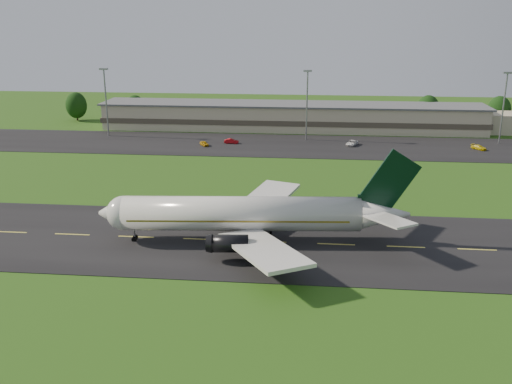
# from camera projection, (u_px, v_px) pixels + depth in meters

# --- Properties ---
(ground) EXTENTS (360.00, 360.00, 0.00)m
(ground) POSITION_uv_depth(u_px,v_px,m) (268.00, 242.00, 92.58)
(ground) COLOR #284B12
(ground) RESTS_ON ground
(taxiway) EXTENTS (220.00, 30.00, 0.10)m
(taxiway) POSITION_uv_depth(u_px,v_px,m) (268.00, 242.00, 92.57)
(taxiway) COLOR black
(taxiway) RESTS_ON ground
(apron) EXTENTS (260.00, 30.00, 0.10)m
(apron) POSITION_uv_depth(u_px,v_px,m) (288.00, 145.00, 160.98)
(apron) COLOR black
(apron) RESTS_ON ground
(airliner) EXTENTS (51.28, 42.03, 15.57)m
(airliner) POSITION_uv_depth(u_px,v_px,m) (247.00, 214.00, 91.59)
(airliner) COLOR silver
(airliner) RESTS_ON ground
(terminal) EXTENTS (145.00, 16.00, 8.40)m
(terminal) POSITION_uv_depth(u_px,v_px,m) (311.00, 117.00, 182.19)
(terminal) COLOR tan
(terminal) RESTS_ON ground
(light_mast_west) EXTENTS (2.40, 1.20, 20.35)m
(light_mast_west) POSITION_uv_depth(u_px,v_px,m) (106.00, 94.00, 169.95)
(light_mast_west) COLOR gray
(light_mast_west) RESTS_ON ground
(light_mast_centre) EXTENTS (2.40, 1.20, 20.35)m
(light_mast_centre) POSITION_uv_depth(u_px,v_px,m) (307.00, 97.00, 164.34)
(light_mast_centre) COLOR gray
(light_mast_centre) RESTS_ON ground
(light_mast_east) EXTENTS (2.40, 1.20, 20.35)m
(light_mast_east) POSITION_uv_depth(u_px,v_px,m) (504.00, 99.00, 159.20)
(light_mast_east) COLOR gray
(light_mast_east) RESTS_ON ground
(tree_line) EXTENTS (194.99, 9.74, 10.56)m
(tree_line) POSITION_uv_depth(u_px,v_px,m) (397.00, 110.00, 188.36)
(tree_line) COLOR black
(tree_line) RESTS_ON ground
(service_vehicle_a) EXTENTS (3.35, 3.98, 1.28)m
(service_vehicle_a) POSITION_uv_depth(u_px,v_px,m) (204.00, 143.00, 160.22)
(service_vehicle_a) COLOR #BF8B0B
(service_vehicle_a) RESTS_ON apron
(service_vehicle_b) EXTENTS (4.14, 1.55, 1.35)m
(service_vehicle_b) POSITION_uv_depth(u_px,v_px,m) (231.00, 141.00, 163.06)
(service_vehicle_b) COLOR #A80B12
(service_vehicle_b) RESTS_ON apron
(service_vehicle_c) EXTENTS (4.03, 5.56, 1.41)m
(service_vehicle_c) POSITION_uv_depth(u_px,v_px,m) (352.00, 143.00, 160.66)
(service_vehicle_c) COLOR silver
(service_vehicle_c) RESTS_ON apron
(service_vehicle_d) EXTENTS (4.17, 4.47, 1.26)m
(service_vehicle_d) POSITION_uv_depth(u_px,v_px,m) (479.00, 147.00, 155.59)
(service_vehicle_d) COLOR gold
(service_vehicle_d) RESTS_ON apron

